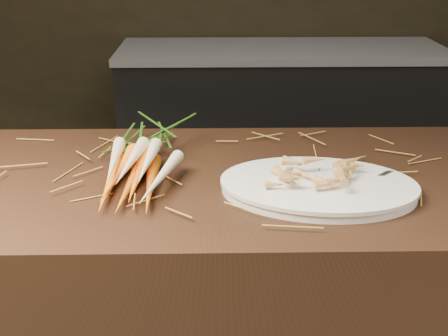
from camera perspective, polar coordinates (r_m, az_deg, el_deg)
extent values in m
cube|color=black|center=(1.60, 2.25, -15.69)|extent=(2.40, 0.70, 0.90)
cube|color=black|center=(3.31, 5.65, 4.63)|extent=(1.80, 0.60, 0.80)
cube|color=#99999E|center=(3.21, 5.94, 11.76)|extent=(1.82, 0.62, 0.04)
cone|color=orange|center=(1.30, -11.50, -1.58)|extent=(0.04, 0.29, 0.04)
cone|color=orange|center=(1.29, -9.50, -1.62)|extent=(0.06, 0.29, 0.04)
cone|color=orange|center=(1.28, -7.47, -1.67)|extent=(0.05, 0.29, 0.04)
cone|color=orange|center=(1.27, -10.67, -0.59)|extent=(0.07, 0.29, 0.04)
cone|color=orange|center=(1.26, -8.67, -0.63)|extent=(0.04, 0.29, 0.04)
cone|color=beige|center=(1.28, -11.13, 0.70)|extent=(0.05, 0.27, 0.04)
cone|color=beige|center=(1.26, -9.43, 0.65)|extent=(0.06, 0.27, 0.04)
cone|color=beige|center=(1.27, -7.74, 0.65)|extent=(0.04, 0.27, 0.05)
cone|color=beige|center=(1.25, -6.52, -1.02)|extent=(0.09, 0.27, 0.03)
ellipsoid|color=#2E6417|center=(1.50, -7.73, 3.47)|extent=(0.19, 0.26, 0.09)
cube|color=silver|center=(1.28, 16.57, -2.17)|extent=(0.13, 0.12, 0.00)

